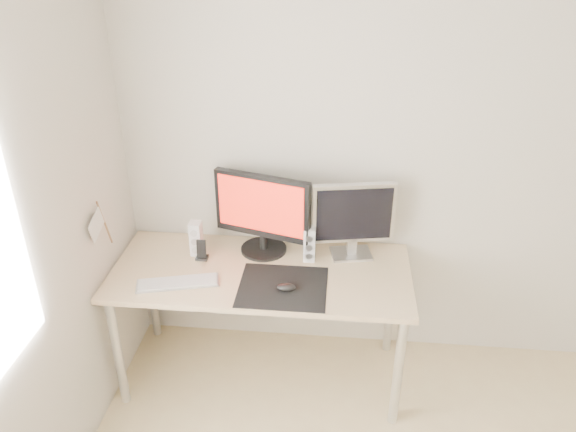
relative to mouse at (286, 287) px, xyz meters
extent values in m
plane|color=beige|center=(0.78, 0.54, 0.50)|extent=(3.50, 0.00, 3.50)
cube|color=black|center=(-0.02, 0.03, -0.02)|extent=(0.45, 0.40, 0.00)
ellipsoid|color=black|center=(0.00, 0.00, 0.00)|extent=(0.10, 0.06, 0.04)
cube|color=#D1B587|center=(-0.15, 0.17, -0.04)|extent=(1.60, 0.70, 0.03)
cylinder|color=silver|center=(-0.89, -0.12, -0.40)|extent=(0.05, 0.05, 0.70)
cylinder|color=silver|center=(0.59, -0.12, -0.40)|extent=(0.05, 0.05, 0.70)
cylinder|color=silver|center=(-0.89, 0.46, -0.40)|extent=(0.05, 0.05, 0.70)
cylinder|color=silver|center=(0.59, 0.46, -0.40)|extent=(0.05, 0.05, 0.70)
cylinder|color=black|center=(-0.17, 0.38, -0.01)|extent=(0.32, 0.32, 0.02)
cylinder|color=black|center=(-0.17, 0.38, 0.05)|extent=(0.05, 0.05, 0.12)
cube|color=black|center=(-0.17, 0.37, 0.26)|extent=(0.54, 0.20, 0.36)
cube|color=#F7400D|center=(-0.18, 0.35, 0.27)|extent=(0.48, 0.15, 0.30)
cube|color=silver|center=(0.33, 0.38, -0.01)|extent=(0.25, 0.20, 0.01)
cube|color=#ABABAE|center=(0.33, 0.38, 0.04)|extent=(0.06, 0.05, 0.10)
cube|color=silver|center=(0.33, 0.38, 0.24)|extent=(0.45, 0.12, 0.34)
cube|color=black|center=(0.33, 0.36, 0.24)|extent=(0.40, 0.08, 0.30)
cube|color=white|center=(-0.53, 0.31, 0.08)|extent=(0.06, 0.07, 0.20)
cylinder|color=silver|center=(-0.53, 0.26, 0.02)|extent=(0.04, 0.01, 0.04)
cylinder|color=#B6B6B8|center=(-0.53, 0.26, 0.08)|extent=(0.04, 0.01, 0.04)
cylinder|color=silver|center=(-0.53, 0.26, 0.13)|extent=(0.04, 0.01, 0.04)
cube|color=white|center=(0.10, 0.31, 0.08)|extent=(0.06, 0.07, 0.20)
cylinder|color=silver|center=(0.10, 0.27, 0.02)|extent=(0.04, 0.01, 0.04)
cylinder|color=#BAB9BC|center=(0.10, 0.27, 0.08)|extent=(0.04, 0.01, 0.04)
cylinder|color=silver|center=(0.10, 0.27, 0.13)|extent=(0.04, 0.01, 0.04)
cube|color=#BDBDBF|center=(-0.56, 0.00, -0.02)|extent=(0.44, 0.22, 0.01)
cube|color=silver|center=(-0.56, 0.00, -0.01)|extent=(0.41, 0.20, 0.01)
cube|color=black|center=(-0.49, 0.25, -0.01)|extent=(0.07, 0.06, 0.01)
cube|color=black|center=(-0.49, 0.25, 0.04)|extent=(0.05, 0.02, 0.10)
cylinder|color=#A57F54|center=(-0.94, 0.09, 0.27)|extent=(0.01, 0.10, 0.29)
cube|color=white|center=(-0.94, 0.00, 0.31)|extent=(0.00, 0.19, 0.15)
camera|label=1|loc=(0.24, -2.32, 1.64)|focal=35.00mm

